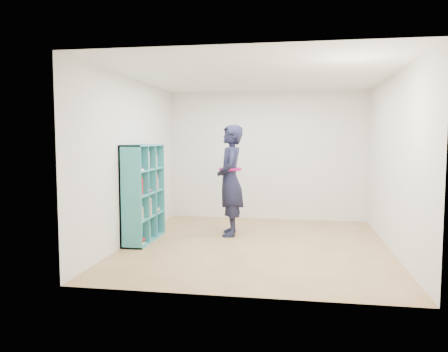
# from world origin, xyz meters

# --- Properties ---
(floor) EXTENTS (4.50, 4.50, 0.00)m
(floor) POSITION_xyz_m (0.00, 0.00, 0.00)
(floor) COLOR olive
(floor) RESTS_ON ground
(ceiling) EXTENTS (4.50, 4.50, 0.00)m
(ceiling) POSITION_xyz_m (0.00, 0.00, 2.60)
(ceiling) COLOR white
(ceiling) RESTS_ON wall_back
(wall_left) EXTENTS (0.02, 4.50, 2.60)m
(wall_left) POSITION_xyz_m (-2.00, 0.00, 1.30)
(wall_left) COLOR silver
(wall_left) RESTS_ON floor
(wall_right) EXTENTS (0.02, 4.50, 2.60)m
(wall_right) POSITION_xyz_m (2.00, 0.00, 1.30)
(wall_right) COLOR silver
(wall_right) RESTS_ON floor
(wall_back) EXTENTS (4.00, 0.02, 2.60)m
(wall_back) POSITION_xyz_m (0.00, 2.25, 1.30)
(wall_back) COLOR silver
(wall_back) RESTS_ON floor
(wall_front) EXTENTS (4.00, 0.02, 2.60)m
(wall_front) POSITION_xyz_m (0.00, -2.25, 1.30)
(wall_front) COLOR silver
(wall_front) RESTS_ON floor
(bookshelf) EXTENTS (0.34, 1.17, 1.56)m
(bookshelf) POSITION_xyz_m (-1.85, -0.00, 0.75)
(bookshelf) COLOR teal
(bookshelf) RESTS_ON floor
(person) EXTENTS (0.56, 0.75, 1.89)m
(person) POSITION_xyz_m (-0.50, 0.63, 0.94)
(person) COLOR black
(person) RESTS_ON floor
(smartphone) EXTENTS (0.05, 0.11, 0.14)m
(smartphone) POSITION_xyz_m (-0.67, 0.70, 1.07)
(smartphone) COLOR silver
(smartphone) RESTS_ON person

